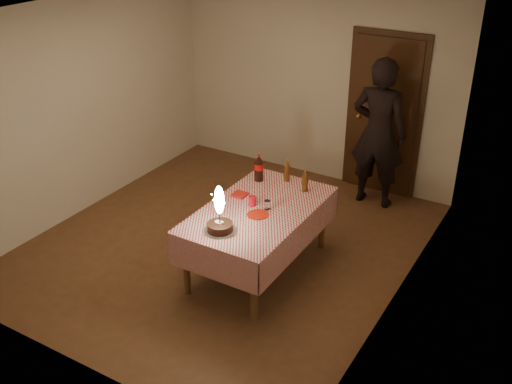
% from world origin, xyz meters
% --- Properties ---
extents(ground, '(4.00, 4.50, 0.01)m').
position_xyz_m(ground, '(0.00, 0.00, 0.00)').
color(ground, brown).
rests_on(ground, ground).
extents(room_shell, '(4.04, 4.54, 2.62)m').
position_xyz_m(room_shell, '(0.03, 0.08, 1.65)').
color(room_shell, beige).
rests_on(room_shell, ground).
extents(dining_table, '(1.02, 1.72, 0.74)m').
position_xyz_m(dining_table, '(0.59, -0.23, 0.64)').
color(dining_table, brown).
rests_on(dining_table, ground).
extents(birthday_cake, '(0.31, 0.31, 0.48)m').
position_xyz_m(birthday_cake, '(0.49, -0.80, 0.87)').
color(birthday_cake, white).
rests_on(birthday_cake, dining_table).
extents(red_plate, '(0.22, 0.22, 0.01)m').
position_xyz_m(red_plate, '(0.65, -0.35, 0.74)').
color(red_plate, red).
rests_on(red_plate, dining_table).
extents(red_cup, '(0.08, 0.08, 0.10)m').
position_xyz_m(red_cup, '(0.49, -0.21, 0.79)').
color(red_cup, red).
rests_on(red_cup, dining_table).
extents(clear_cup, '(0.07, 0.07, 0.09)m').
position_xyz_m(clear_cup, '(0.66, -0.19, 0.78)').
color(clear_cup, white).
rests_on(clear_cup, dining_table).
extents(napkin_stack, '(0.15, 0.15, 0.02)m').
position_xyz_m(napkin_stack, '(0.27, -0.09, 0.75)').
color(napkin_stack, red).
rests_on(napkin_stack, dining_table).
extents(cola_bottle, '(0.10, 0.10, 0.32)m').
position_xyz_m(cola_bottle, '(0.25, 0.33, 0.89)').
color(cola_bottle, black).
rests_on(cola_bottle, dining_table).
extents(amber_bottle_left, '(0.06, 0.06, 0.26)m').
position_xyz_m(amber_bottle_left, '(0.53, 0.49, 0.86)').
color(amber_bottle_left, '#502B0D').
rests_on(amber_bottle_left, dining_table).
extents(amber_bottle_right, '(0.06, 0.06, 0.26)m').
position_xyz_m(amber_bottle_right, '(0.81, 0.36, 0.86)').
color(amber_bottle_right, '#502B0D').
rests_on(amber_bottle_right, dining_table).
extents(photographer, '(0.71, 0.48, 1.91)m').
position_xyz_m(photographer, '(1.08, 1.85, 0.95)').
color(photographer, black).
rests_on(photographer, ground).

